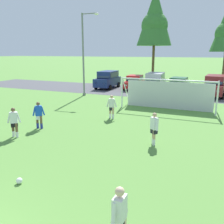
% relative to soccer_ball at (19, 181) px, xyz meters
% --- Properties ---
extents(ground_plane, '(400.00, 400.00, 0.00)m').
position_rel_soccer_ball_xyz_m(ground_plane, '(0.58, 11.50, -0.11)').
color(ground_plane, '#598C3D').
extents(parking_lot_strip, '(52.00, 8.40, 0.01)m').
position_rel_soccer_ball_xyz_m(parking_lot_strip, '(0.58, 22.05, -0.11)').
color(parking_lot_strip, '#4C4C51').
rests_on(parking_lot_strip, ground).
extents(soccer_ball, '(0.22, 0.22, 0.22)m').
position_rel_soccer_ball_xyz_m(soccer_ball, '(0.00, 0.00, 0.00)').
color(soccer_ball, white).
rests_on(soccer_ball, ground).
extents(soccer_goal, '(7.44, 2.00, 2.57)m').
position_rel_soccer_ball_xyz_m(soccer_goal, '(2.60, 13.76, 1.18)').
color(soccer_goal, white).
rests_on(soccer_goal, ground).
extents(player_striker_near, '(0.74, 0.37, 1.64)m').
position_rel_soccer_ball_xyz_m(player_striker_near, '(-0.45, 9.37, 0.71)').
color(player_striker_near, tan).
rests_on(player_striker_near, ground).
extents(player_midfield_center, '(0.61, 0.55, 1.64)m').
position_rel_soccer_ball_xyz_m(player_midfield_center, '(-3.57, 5.51, 0.71)').
color(player_midfield_center, brown).
rests_on(player_midfield_center, ground).
extents(player_defender_far, '(0.27, 0.73, 1.64)m').
position_rel_soccer_ball_xyz_m(player_defender_far, '(4.34, -1.40, 0.71)').
color(player_defender_far, beige).
rests_on(player_defender_far, ground).
extents(player_winger_left, '(0.68, 0.45, 1.64)m').
position_rel_soccer_ball_xyz_m(player_winger_left, '(-3.77, 3.74, 0.71)').
color(player_winger_left, brown).
rests_on(player_winger_left, ground).
extents(player_trailing_back, '(0.53, 0.63, 1.64)m').
position_rel_soccer_ball_xyz_m(player_trailing_back, '(3.45, 5.61, 0.71)').
color(player_trailing_back, tan).
rests_on(player_trailing_back, ground).
extents(parked_car_slot_far_left, '(2.17, 4.62, 2.16)m').
position_rel_soccer_ball_xyz_m(parked_car_slot_far_left, '(-6.72, 22.74, 1.00)').
color(parked_car_slot_far_left, navy).
rests_on(parked_car_slot_far_left, ground).
extents(parked_car_slot_left, '(2.21, 4.29, 1.72)m').
position_rel_soccer_ball_xyz_m(parked_car_slot_left, '(-3.23, 23.10, 0.77)').
color(parked_car_slot_left, red).
rests_on(parked_car_slot_left, ground).
extents(parked_car_slot_center_left, '(2.31, 4.69, 2.16)m').
position_rel_soccer_ball_xyz_m(parked_car_slot_center_left, '(-0.51, 22.33, 1.00)').
color(parked_car_slot_center_left, '#B2B2BC').
rests_on(parked_car_slot_center_left, ground).
extents(parked_car_slot_center, '(2.21, 4.29, 1.72)m').
position_rel_soccer_ball_xyz_m(parked_car_slot_center, '(2.15, 22.50, 0.77)').
color(parked_car_slot_center, '#194C2D').
rests_on(parked_car_slot_center, ground).
extents(parked_car_slot_center_right, '(2.38, 4.72, 2.16)m').
position_rel_soccer_ball_xyz_m(parked_car_slot_center_right, '(5.94, 21.80, 1.00)').
color(parked_car_slot_center_right, maroon).
rests_on(parked_car_slot_center_right, ground).
extents(tree_left_edge, '(4.85, 4.85, 12.92)m').
position_rel_soccer_ball_xyz_m(tree_left_edge, '(-2.51, 29.29, 8.78)').
color(tree_left_edge, brown).
rests_on(tree_left_edge, ground).
extents(street_lamp, '(2.00, 0.32, 8.28)m').
position_rel_soccer_ball_xyz_m(street_lamp, '(-6.67, 16.84, 4.17)').
color(street_lamp, slate).
rests_on(street_lamp, ground).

